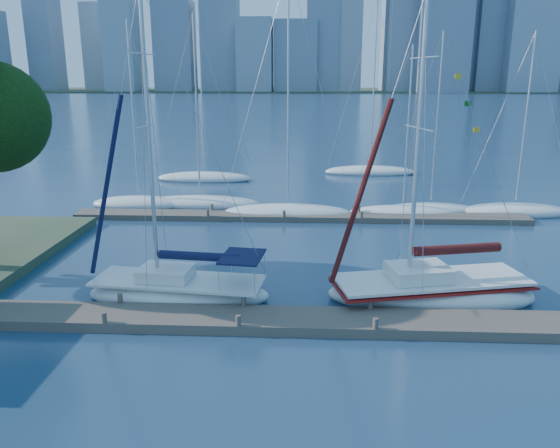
{
  "coord_description": "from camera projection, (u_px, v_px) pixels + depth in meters",
  "views": [
    {
      "loc": [
        2.44,
        -19.12,
        9.29
      ],
      "look_at": [
        1.29,
        4.0,
        2.94
      ],
      "focal_mm": 35.0,
      "sensor_mm": 36.0,
      "label": 1
    }
  ],
  "objects": [
    {
      "name": "bg_boat_7",
      "position": [
        370.0,
        171.0,
        52.75
      ],
      "size": [
        9.02,
        4.92,
        16.37
      ],
      "rotation": [
        0.0,
        0.0,
        0.3
      ],
      "color": "silver",
      "rests_on": "ground"
    },
    {
      "name": "bg_boat_3",
      "position": [
        403.0,
        212.0,
        37.22
      ],
      "size": [
        7.5,
        2.99,
        11.46
      ],
      "rotation": [
        0.0,
        0.0,
        -0.13
      ],
      "color": "silver",
      "rests_on": "ground"
    },
    {
      "name": "bg_boat_4",
      "position": [
        430.0,
        209.0,
        38.01
      ],
      "size": [
        6.64,
        2.32,
        12.35
      ],
      "rotation": [
        0.0,
        0.0,
        -0.05
      ],
      "color": "silver",
      "rests_on": "ground"
    },
    {
      "name": "sailboat_maroon",
      "position": [
        431.0,
        279.0,
        22.95
      ],
      "size": [
        9.14,
        4.7,
        13.03
      ],
      "rotation": [
        0.0,
        0.0,
        0.22
      ],
      "color": "silver",
      "rests_on": "ground"
    },
    {
      "name": "bg_boat_1",
      "position": [
        200.0,
        203.0,
        39.82
      ],
      "size": [
        9.05,
        5.09,
        13.63
      ],
      "rotation": [
        0.0,
        0.0,
        -0.34
      ],
      "color": "silver",
      "rests_on": "ground"
    },
    {
      "name": "near_dock",
      "position": [
        241.0,
        320.0,
        20.93
      ],
      "size": [
        26.0,
        2.0,
        0.4
      ],
      "primitive_type": "cube",
      "color": "brown",
      "rests_on": "ground"
    },
    {
      "name": "bg_boat_5",
      "position": [
        515.0,
        211.0,
        37.44
      ],
      "size": [
        7.56,
        2.65,
        12.35
      ],
      "rotation": [
        0.0,
        0.0,
        0.04
      ],
      "color": "silver",
      "rests_on": "ground"
    },
    {
      "name": "ground",
      "position": [
        241.0,
        325.0,
        20.98
      ],
      "size": [
        700.0,
        700.0,
        0.0
      ],
      "primitive_type": "plane",
      "color": "#172E4B",
      "rests_on": "ground"
    },
    {
      "name": "far_shore",
      "position": [
        304.0,
        91.0,
        329.23
      ],
      "size": [
        800.0,
        100.0,
        1.5
      ],
      "primitive_type": "cube",
      "color": "#38472D",
      "rests_on": "ground"
    },
    {
      "name": "sailboat_navy",
      "position": [
        178.0,
        275.0,
        23.05
      ],
      "size": [
        8.0,
        3.38,
        13.19
      ],
      "rotation": [
        0.0,
        0.0,
        -0.11
      ],
      "color": "silver",
      "rests_on": "ground"
    },
    {
      "name": "skyline",
      "position": [
        352.0,
        24.0,
        289.67
      ],
      "size": [
        503.6,
        51.31,
        105.05
      ],
      "color": "#7F91A5",
      "rests_on": "ground"
    },
    {
      "name": "bg_boat_0",
      "position": [
        139.0,
        203.0,
        39.68
      ],
      "size": [
        7.27,
        4.34,
        13.25
      ],
      "rotation": [
        0.0,
        0.0,
        -0.31
      ],
      "color": "silver",
      "rests_on": "ground"
    },
    {
      "name": "far_dock",
      "position": [
        300.0,
        217.0,
        36.25
      ],
      "size": [
        30.0,
        1.8,
        0.36
      ],
      "primitive_type": "cube",
      "color": "brown",
      "rests_on": "ground"
    },
    {
      "name": "bg_boat_6",
      "position": [
        205.0,
        177.0,
        49.5
      ],
      "size": [
        8.83,
        3.54,
        16.1
      ],
      "rotation": [
        0.0,
        0.0,
        0.14
      ],
      "color": "silver",
      "rests_on": "ground"
    },
    {
      "name": "bg_boat_2",
      "position": [
        288.0,
        212.0,
        37.01
      ],
      "size": [
        9.11,
        4.36,
        16.02
      ],
      "rotation": [
        0.0,
        0.0,
        0.22
      ],
      "color": "silver",
      "rests_on": "ground"
    }
  ]
}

